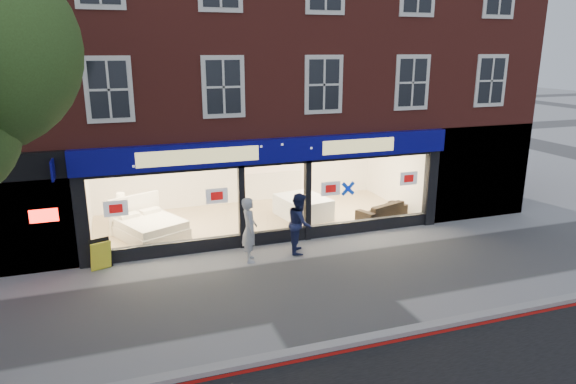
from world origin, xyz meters
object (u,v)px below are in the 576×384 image
a_board (101,255)px  pedestrian_grey (250,230)px  display_bed (149,227)px  pedestrian_blue (300,223)px  sofa (382,210)px  mattress_stack (303,207)px

a_board → pedestrian_grey: 4.08m
display_bed → pedestrian_blue: 4.84m
display_bed → sofa: size_ratio=1.35×
sofa → a_board: (-9.28, -1.20, 0.04)m
pedestrian_grey → pedestrian_blue: (1.56, 0.16, -0.03)m
pedestrian_grey → display_bed: bearing=53.3°
a_board → pedestrian_grey: size_ratio=0.46×
mattress_stack → sofa: bearing=-21.0°
display_bed → pedestrian_grey: pedestrian_grey is taller
a_board → pedestrian_blue: 5.60m
display_bed → a_board: size_ratio=3.06×
mattress_stack → a_board: 7.04m
mattress_stack → sofa: mattress_stack is taller
pedestrian_grey → sofa: bearing=-60.6°
mattress_stack → sofa: 2.77m
a_board → pedestrian_blue: bearing=-24.7°
mattress_stack → a_board: a_board is taller
mattress_stack → sofa: (2.58, -0.99, -0.08)m
display_bed → a_board: display_bed is taller
mattress_stack → a_board: bearing=-161.9°
sofa → pedestrian_grey: (-5.29, -1.94, 0.55)m
pedestrian_blue → display_bed: bearing=77.7°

